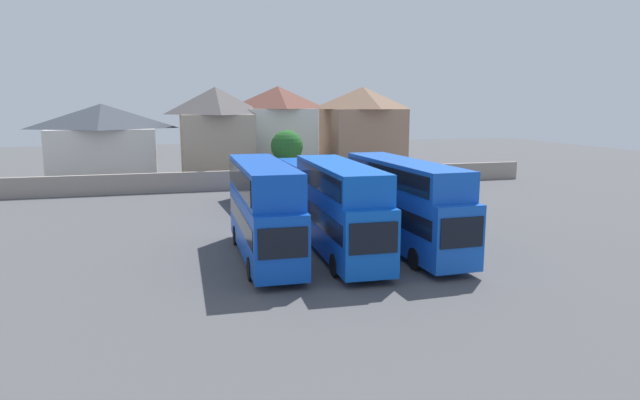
{
  "coord_description": "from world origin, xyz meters",
  "views": [
    {
      "loc": [
        -8.51,
        -27.57,
        7.99
      ],
      "look_at": [
        0.0,
        3.0,
        2.48
      ],
      "focal_mm": 31.22,
      "sensor_mm": 36.0,
      "label": 1
    }
  ],
  "objects_px": {
    "bus_5": "(307,182)",
    "house_terrace_far_right": "(362,129)",
    "house_terrace_left": "(103,142)",
    "house_terrace_right": "(278,130)",
    "house_terrace_centre": "(216,133)",
    "bus_3": "(404,200)",
    "bus_1": "(263,205)",
    "bus_4": "(260,182)",
    "tree_left_of_lot": "(287,147)",
    "bus_2": "(339,205)"
  },
  "relations": [
    {
      "from": "bus_3",
      "to": "tree_left_of_lot",
      "type": "xyz_separation_m",
      "value": [
        -0.77,
        26.84,
        0.97
      ]
    },
    {
      "from": "house_terrace_far_right",
      "to": "house_terrace_centre",
      "type": "bearing_deg",
      "value": -175.69
    },
    {
      "from": "house_terrace_left",
      "to": "house_terrace_centre",
      "type": "relative_size",
      "value": 1.11
    },
    {
      "from": "bus_4",
      "to": "house_terrace_right",
      "type": "height_order",
      "value": "house_terrace_right"
    },
    {
      "from": "bus_1",
      "to": "bus_5",
      "type": "xyz_separation_m",
      "value": [
        5.84,
        13.81,
        -0.9
      ]
    },
    {
      "from": "house_terrace_left",
      "to": "house_terrace_right",
      "type": "xyz_separation_m",
      "value": [
        18.42,
        0.55,
        0.97
      ]
    },
    {
      "from": "bus_1",
      "to": "bus_4",
      "type": "height_order",
      "value": "bus_1"
    },
    {
      "from": "bus_2",
      "to": "tree_left_of_lot",
      "type": "relative_size",
      "value": 2.05
    },
    {
      "from": "bus_1",
      "to": "bus_4",
      "type": "distance_m",
      "value": 14.75
    },
    {
      "from": "bus_1",
      "to": "house_terrace_right",
      "type": "distance_m",
      "value": 34.71
    },
    {
      "from": "bus_1",
      "to": "tree_left_of_lot",
      "type": "height_order",
      "value": "tree_left_of_lot"
    },
    {
      "from": "bus_2",
      "to": "bus_3",
      "type": "relative_size",
      "value": 0.92
    },
    {
      "from": "bus_1",
      "to": "bus_3",
      "type": "height_order",
      "value": "bus_1"
    },
    {
      "from": "bus_3",
      "to": "bus_5",
      "type": "xyz_separation_m",
      "value": [
        -1.95,
        13.95,
        -0.85
      ]
    },
    {
      "from": "bus_5",
      "to": "tree_left_of_lot",
      "type": "bearing_deg",
      "value": 175.62
    },
    {
      "from": "bus_4",
      "to": "house_terrace_centre",
      "type": "relative_size",
      "value": 1.06
    },
    {
      "from": "house_terrace_left",
      "to": "house_terrace_far_right",
      "type": "height_order",
      "value": "house_terrace_far_right"
    },
    {
      "from": "bus_1",
      "to": "house_terrace_left",
      "type": "relative_size",
      "value": 1.02
    },
    {
      "from": "bus_2",
      "to": "house_terrace_far_right",
      "type": "xyz_separation_m",
      "value": [
        13.46,
        33.87,
        2.28
      ]
    },
    {
      "from": "bus_3",
      "to": "house_terrace_far_right",
      "type": "height_order",
      "value": "house_terrace_far_right"
    },
    {
      "from": "bus_5",
      "to": "house_terrace_centre",
      "type": "distance_m",
      "value": 19.28
    },
    {
      "from": "bus_5",
      "to": "house_terrace_far_right",
      "type": "xyz_separation_m",
      "value": [
        11.58,
        19.56,
        3.13
      ]
    },
    {
      "from": "bus_5",
      "to": "bus_2",
      "type": "bearing_deg",
      "value": -6.66
    },
    {
      "from": "house_terrace_centre",
      "to": "bus_4",
      "type": "bearing_deg",
      "value": -84.65
    },
    {
      "from": "bus_3",
      "to": "house_terrace_centre",
      "type": "distance_m",
      "value": 33.11
    },
    {
      "from": "bus_3",
      "to": "house_terrace_right",
      "type": "relative_size",
      "value": 1.21
    },
    {
      "from": "bus_4",
      "to": "house_terrace_left",
      "type": "relative_size",
      "value": 0.95
    },
    {
      "from": "bus_5",
      "to": "house_terrace_left",
      "type": "distance_m",
      "value": 25.7
    },
    {
      "from": "bus_1",
      "to": "bus_2",
      "type": "relative_size",
      "value": 1.0
    },
    {
      "from": "house_terrace_right",
      "to": "tree_left_of_lot",
      "type": "bearing_deg",
      "value": -94.63
    },
    {
      "from": "bus_4",
      "to": "house_terrace_far_right",
      "type": "relative_size",
      "value": 1.04
    },
    {
      "from": "bus_5",
      "to": "house_terrace_centre",
      "type": "relative_size",
      "value": 1.13
    },
    {
      "from": "bus_4",
      "to": "bus_5",
      "type": "relative_size",
      "value": 0.94
    },
    {
      "from": "house_terrace_centre",
      "to": "tree_left_of_lot",
      "type": "bearing_deg",
      "value": -39.9
    },
    {
      "from": "bus_3",
      "to": "house_terrace_right",
      "type": "bearing_deg",
      "value": 179.08
    },
    {
      "from": "bus_5",
      "to": "house_terrace_left",
      "type": "relative_size",
      "value": 1.02
    },
    {
      "from": "house_terrace_far_right",
      "to": "tree_left_of_lot",
      "type": "bearing_deg",
      "value": -147.34
    },
    {
      "from": "bus_1",
      "to": "house_terrace_far_right",
      "type": "distance_m",
      "value": 37.71
    },
    {
      "from": "house_terrace_left",
      "to": "bus_1",
      "type": "bearing_deg",
      "value": -71.95
    },
    {
      "from": "bus_4",
      "to": "house_terrace_far_right",
      "type": "distance_m",
      "value": 24.39
    },
    {
      "from": "bus_4",
      "to": "bus_5",
      "type": "xyz_separation_m",
      "value": [
        3.63,
        -0.75,
        -0.04
      ]
    },
    {
      "from": "bus_2",
      "to": "bus_3",
      "type": "xyz_separation_m",
      "value": [
        3.83,
        0.36,
        0.01
      ]
    },
    {
      "from": "bus_1",
      "to": "tree_left_of_lot",
      "type": "distance_m",
      "value": 27.63
    },
    {
      "from": "bus_3",
      "to": "bus_5",
      "type": "relative_size",
      "value": 1.09
    },
    {
      "from": "bus_3",
      "to": "bus_4",
      "type": "distance_m",
      "value": 15.74
    },
    {
      "from": "bus_3",
      "to": "house_terrace_far_right",
      "type": "bearing_deg",
      "value": 162.71
    },
    {
      "from": "house_terrace_left",
      "to": "tree_left_of_lot",
      "type": "bearing_deg",
      "value": -20.12
    },
    {
      "from": "house_terrace_left",
      "to": "house_terrace_centre",
      "type": "xyz_separation_m",
      "value": [
        11.39,
        -1.14,
        0.88
      ]
    },
    {
      "from": "bus_5",
      "to": "bus_4",
      "type": "bearing_deg",
      "value": -100.87
    },
    {
      "from": "bus_3",
      "to": "bus_4",
      "type": "xyz_separation_m",
      "value": [
        -5.58,
        14.7,
        -0.81
      ]
    }
  ]
}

